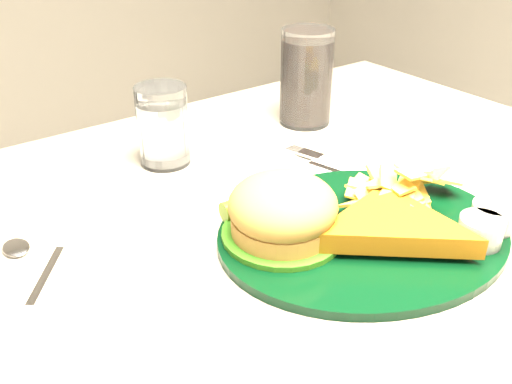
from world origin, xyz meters
TOP-DOWN VIEW (x-y plane):
  - dinner_plate at (0.08, -0.10)m, footprint 0.41×0.37m
  - water_glass at (-0.02, 0.21)m, footprint 0.09×0.09m
  - cola_glass at (0.25, 0.20)m, footprint 0.10×0.10m
  - fork_napkin at (0.16, 0.02)m, footprint 0.16×0.18m
  - spoon at (-0.25, 0.04)m, footprint 0.11×0.13m

SIDE VIEW (x-z plane):
  - spoon at x=-0.25m, z-range 0.75..0.76m
  - fork_napkin at x=0.16m, z-range 0.75..0.76m
  - dinner_plate at x=0.08m, z-range 0.75..0.83m
  - water_glass at x=-0.02m, z-range 0.75..0.87m
  - cola_glass at x=0.25m, z-range 0.75..0.91m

